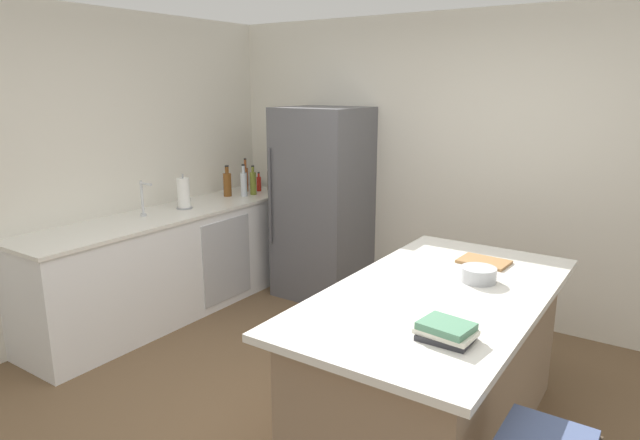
{
  "coord_description": "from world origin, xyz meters",
  "views": [
    {
      "loc": [
        1.62,
        -2.39,
        2.01
      ],
      "look_at": [
        -0.66,
        0.96,
        1.0
      ],
      "focal_mm": 30.93,
      "sensor_mm": 36.0,
      "label": 1
    }
  ],
  "objects_px": {
    "syrup_bottle": "(270,180)",
    "vinegar_bottle": "(246,178)",
    "sink_faucet": "(143,198)",
    "paper_towel_roll": "(184,194)",
    "cookbook_stack": "(446,331)",
    "olive_oil_bottle": "(253,183)",
    "whiskey_bottle": "(227,184)",
    "hot_sauce_bottle": "(259,183)",
    "kitchen_island": "(435,364)",
    "refrigerator": "(323,203)",
    "mixing_bowl": "(478,274)",
    "soda_bottle": "(244,183)",
    "cutting_board": "(484,262)"
  },
  "relations": [
    {
      "from": "kitchen_island",
      "to": "paper_towel_roll",
      "type": "bearing_deg",
      "value": 167.85
    },
    {
      "from": "sink_faucet",
      "to": "mixing_bowl",
      "type": "relative_size",
      "value": 1.48
    },
    {
      "from": "sink_faucet",
      "to": "refrigerator",
      "type": "bearing_deg",
      "value": 56.46
    },
    {
      "from": "cookbook_stack",
      "to": "mixing_bowl",
      "type": "xyz_separation_m",
      "value": [
        -0.13,
        0.81,
        0.0
      ]
    },
    {
      "from": "syrup_bottle",
      "to": "vinegar_bottle",
      "type": "xyz_separation_m",
      "value": [
        -0.16,
        -0.2,
        0.03
      ]
    },
    {
      "from": "vinegar_bottle",
      "to": "whiskey_bottle",
      "type": "distance_m",
      "value": 0.3
    },
    {
      "from": "whiskey_bottle",
      "to": "mixing_bowl",
      "type": "relative_size",
      "value": 1.51
    },
    {
      "from": "hot_sauce_bottle",
      "to": "whiskey_bottle",
      "type": "xyz_separation_m",
      "value": [
        -0.08,
        -0.38,
        0.04
      ]
    },
    {
      "from": "syrup_bottle",
      "to": "vinegar_bottle",
      "type": "bearing_deg",
      "value": -129.9
    },
    {
      "from": "kitchen_island",
      "to": "mixing_bowl",
      "type": "bearing_deg",
      "value": 64.52
    },
    {
      "from": "cookbook_stack",
      "to": "kitchen_island",
      "type": "bearing_deg",
      "value": 115.1
    },
    {
      "from": "refrigerator",
      "to": "soda_bottle",
      "type": "xyz_separation_m",
      "value": [
        -0.78,
        -0.24,
        0.15
      ]
    },
    {
      "from": "sink_faucet",
      "to": "cutting_board",
      "type": "xyz_separation_m",
      "value": [
        2.74,
        0.44,
        -0.17
      ]
    },
    {
      "from": "paper_towel_roll",
      "to": "olive_oil_bottle",
      "type": "distance_m",
      "value": 0.84
    },
    {
      "from": "whiskey_bottle",
      "to": "olive_oil_bottle",
      "type": "bearing_deg",
      "value": 53.6
    },
    {
      "from": "vinegar_bottle",
      "to": "mixing_bowl",
      "type": "height_order",
      "value": "vinegar_bottle"
    },
    {
      "from": "kitchen_island",
      "to": "refrigerator",
      "type": "distance_m",
      "value": 2.4
    },
    {
      "from": "refrigerator",
      "to": "whiskey_bottle",
      "type": "xyz_separation_m",
      "value": [
        -0.91,
        -0.33,
        0.15
      ]
    },
    {
      "from": "refrigerator",
      "to": "vinegar_bottle",
      "type": "height_order",
      "value": "refrigerator"
    },
    {
      "from": "hot_sauce_bottle",
      "to": "olive_oil_bottle",
      "type": "distance_m",
      "value": 0.19
    },
    {
      "from": "paper_towel_roll",
      "to": "olive_oil_bottle",
      "type": "bearing_deg",
      "value": 83.94
    },
    {
      "from": "whiskey_bottle",
      "to": "cutting_board",
      "type": "xyz_separation_m",
      "value": [
        2.75,
        -0.57,
        -0.14
      ]
    },
    {
      "from": "refrigerator",
      "to": "sink_faucet",
      "type": "distance_m",
      "value": 1.63
    },
    {
      "from": "hot_sauce_bottle",
      "to": "cookbook_stack",
      "type": "xyz_separation_m",
      "value": [
        2.87,
        -2.11,
        -0.06
      ]
    },
    {
      "from": "kitchen_island",
      "to": "vinegar_bottle",
      "type": "distance_m",
      "value": 3.16
    },
    {
      "from": "kitchen_island",
      "to": "vinegar_bottle",
      "type": "xyz_separation_m",
      "value": [
        -2.72,
        1.49,
        0.6
      ]
    },
    {
      "from": "sink_faucet",
      "to": "mixing_bowl",
      "type": "distance_m",
      "value": 2.82
    },
    {
      "from": "paper_towel_roll",
      "to": "syrup_bottle",
      "type": "height_order",
      "value": "paper_towel_roll"
    },
    {
      "from": "cutting_board",
      "to": "mixing_bowl",
      "type": "bearing_deg",
      "value": -77.17
    },
    {
      "from": "hot_sauce_bottle",
      "to": "vinegar_bottle",
      "type": "relative_size",
      "value": 0.58
    },
    {
      "from": "sink_faucet",
      "to": "vinegar_bottle",
      "type": "distance_m",
      "value": 1.31
    },
    {
      "from": "soda_bottle",
      "to": "whiskey_bottle",
      "type": "bearing_deg",
      "value": -142.34
    },
    {
      "from": "cookbook_stack",
      "to": "mixing_bowl",
      "type": "relative_size",
      "value": 1.28
    },
    {
      "from": "syrup_bottle",
      "to": "paper_towel_roll",
      "type": "bearing_deg",
      "value": -94.0
    },
    {
      "from": "paper_towel_roll",
      "to": "cookbook_stack",
      "type": "height_order",
      "value": "paper_towel_roll"
    },
    {
      "from": "sink_faucet",
      "to": "syrup_bottle",
      "type": "bearing_deg",
      "value": 85.0
    },
    {
      "from": "paper_towel_roll",
      "to": "soda_bottle",
      "type": "xyz_separation_m",
      "value": [
        0.06,
        0.72,
        -0.01
      ]
    },
    {
      "from": "vinegar_bottle",
      "to": "kitchen_island",
      "type": "bearing_deg",
      "value": -28.62
    },
    {
      "from": "vinegar_bottle",
      "to": "mixing_bowl",
      "type": "distance_m",
      "value": 3.1
    },
    {
      "from": "paper_towel_roll",
      "to": "mixing_bowl",
      "type": "relative_size",
      "value": 1.54
    },
    {
      "from": "whiskey_bottle",
      "to": "paper_towel_roll",
      "type": "bearing_deg",
      "value": -84.04
    },
    {
      "from": "paper_towel_roll",
      "to": "soda_bottle",
      "type": "bearing_deg",
      "value": 85.08
    },
    {
      "from": "paper_towel_roll",
      "to": "refrigerator",
      "type": "bearing_deg",
      "value": 48.71
    },
    {
      "from": "vinegar_bottle",
      "to": "mixing_bowl",
      "type": "relative_size",
      "value": 1.68
    },
    {
      "from": "syrup_bottle",
      "to": "mixing_bowl",
      "type": "relative_size",
      "value": 1.41
    },
    {
      "from": "soda_bottle",
      "to": "whiskey_bottle",
      "type": "relative_size",
      "value": 1.03
    },
    {
      "from": "vinegar_bottle",
      "to": "sink_faucet",
      "type": "bearing_deg",
      "value": -88.58
    },
    {
      "from": "syrup_bottle",
      "to": "cutting_board",
      "type": "bearing_deg",
      "value": -22.21
    },
    {
      "from": "syrup_bottle",
      "to": "cutting_board",
      "type": "relative_size",
      "value": 0.92
    },
    {
      "from": "olive_oil_bottle",
      "to": "whiskey_bottle",
      "type": "height_order",
      "value": "whiskey_bottle"
    }
  ]
}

